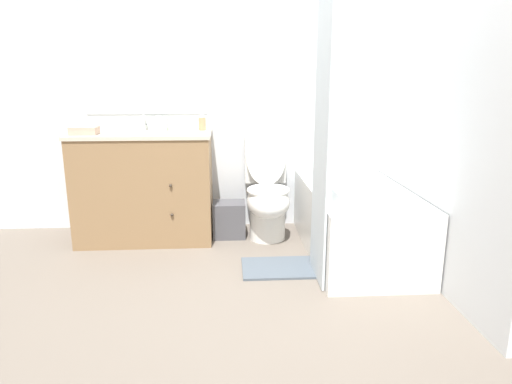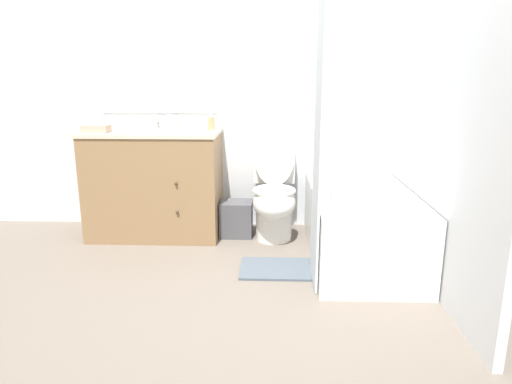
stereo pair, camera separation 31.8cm
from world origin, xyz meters
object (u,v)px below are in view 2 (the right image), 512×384
Objects in this scene: sink_faucet at (158,124)px; wastebasket at (236,219)px; soap_dispenser at (211,123)px; toilet at (274,193)px; hand_towel_folded at (96,129)px; bath_towel_folded at (360,203)px; bath_mat at (278,269)px; tissue_box at (170,123)px; bathtub at (359,223)px; vanity_cabinet at (155,183)px.

sink_faucet is 0.48× the size of wastebasket.
soap_dispenser is at bearing -11.58° from sink_faucet.
sink_faucet is at bearing 167.23° from toilet.
toilet is 0.39m from wastebasket.
sink_faucet is 0.52m from hand_towel_folded.
toilet reaches higher than bath_towel_folded.
hand_towel_folded is at bearing 158.29° from bath_mat.
tissue_box is (-0.56, 0.11, 0.79)m from wastebasket.
tissue_box is 0.99× the size of soap_dispenser.
soap_dispenser is at bearing 14.68° from hand_towel_folded.
toilet is at bearing -12.77° from sink_faucet.
toilet reaches higher than wastebasket.
tissue_box is 1.53m from bath_mat.
tissue_box is 0.66× the size of hand_towel_folded.
hand_towel_folded reaches higher than bath_mat.
toilet is 2.98× the size of wastebasket.
bathtub is at bearing 78.65° from bath_towel_folded.
bathtub is 2.16m from hand_towel_folded.
toilet is 0.61× the size of bathtub.
vanity_cabinet reaches higher than bath_mat.
bath_towel_folded is (0.85, -0.94, 0.41)m from wastebasket.
soap_dispenser is (-0.21, 0.10, 0.80)m from wastebasket.
bathtub is at bearing -24.12° from soap_dispenser.
sink_faucet is 0.15m from tissue_box.
wastebasket is at bearing 6.74° from hand_towel_folded.
hand_towel_folded is (-1.40, -0.10, 0.54)m from toilet.
sink_faucet is 0.71× the size of hand_towel_folded.
sink_faucet reaches higher than toilet.
hand_towel_folded is at bearing -159.62° from vanity_cabinet.
soap_dispenser is at bearing 153.89° from wastebasket.
soap_dispenser is 0.91m from hand_towel_folded.
bath_mat is (-0.49, 0.24, -0.55)m from bath_towel_folded.
sink_faucet is 0.10× the size of bathtub.
toilet is at bearing 148.41° from bathtub.
bath_mat is at bearing -41.76° from tissue_box.
hand_towel_folded is 0.57× the size of bath_towel_folded.
wastebasket is 0.56× the size of bath_mat.
bathtub is (1.63, -0.62, -0.66)m from sink_faucet.
soap_dispenser reaches higher than bathtub.
wastebasket is at bearing 131.94° from bath_towel_folded.
tissue_box is at bearing 171.03° from toilet.
toilet is (1.00, -0.23, -0.54)m from sink_faucet.
vanity_cabinet is at bearing 20.38° from hand_towel_folded.
hand_towel_folded is 1.79m from bath_mat.
vanity_cabinet is 3.67× the size of wastebasket.
hand_towel_folded is (-0.41, -0.15, 0.47)m from vanity_cabinet.
hand_towel_folded reaches higher than bath_towel_folded.
bath_towel_folded reaches higher than wastebasket.
bath_mat is (0.56, -0.80, -0.94)m from soap_dispenser.
soap_dispenser is at bearing 124.84° from bath_mat.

